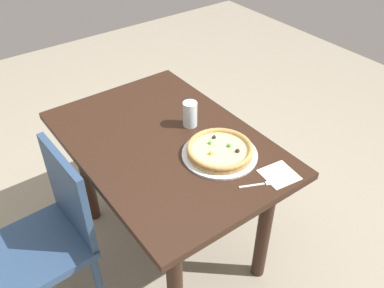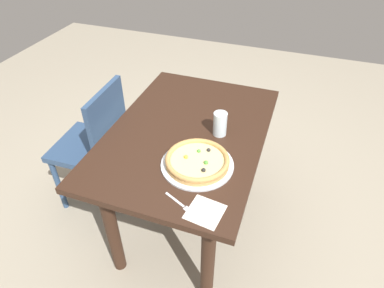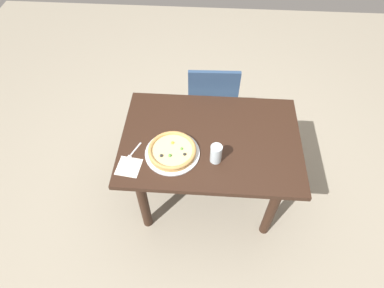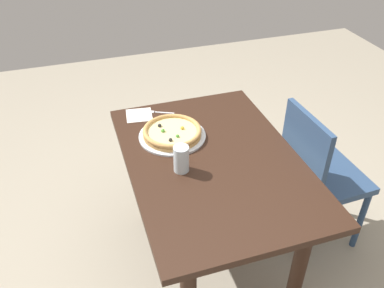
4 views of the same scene
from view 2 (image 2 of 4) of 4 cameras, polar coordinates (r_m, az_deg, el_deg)
name	(u,v)px [view 2 (image 2 of 4)]	position (r m, az deg, el deg)	size (l,w,h in m)	color
ground_plane	(188,219)	(2.30, -0.63, -12.79)	(6.00, 6.00, 0.00)	#9E937F
dining_table	(188,149)	(1.85, -0.77, -0.95)	(1.17, 0.80, 0.74)	#331E14
chair_near	(96,143)	(2.18, -16.14, 0.13)	(0.41, 0.41, 0.89)	navy
plate	(197,164)	(1.56, 0.91, -3.53)	(0.34, 0.34, 0.01)	silver
pizza	(197,161)	(1.55, 0.92, -2.84)	(0.30, 0.30, 0.04)	tan
fork	(182,205)	(1.40, -1.76, -10.41)	(0.08, 0.16, 0.00)	silver
drinking_glass	(220,124)	(1.72, 4.82, 3.45)	(0.07, 0.07, 0.13)	silver
napkin	(205,212)	(1.38, 2.25, -11.54)	(0.14, 0.14, 0.00)	white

